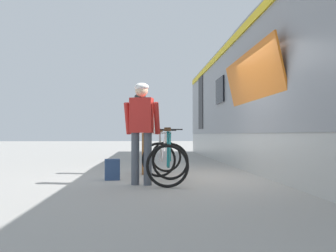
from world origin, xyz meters
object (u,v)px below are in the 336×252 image
Objects in this scene: cyclist_near_in_white at (140,126)px; backpack_on_platform at (112,169)px; train_car at (297,91)px; bicycle_far_teal at (169,161)px; bicycle_near_silver at (163,156)px; cyclist_far_in_red at (142,124)px.

cyclist_near_in_white is 1.36m from backpack_on_platform.
train_car reaches higher than bicycle_far_teal.
cyclist_near_in_white reaches higher than bicycle_near_silver.
bicycle_far_teal is at bearing -70.62° from cyclist_near_in_white.
bicycle_far_teal is at bearing -88.47° from bicycle_near_silver.
cyclist_far_in_red is 1.78m from bicycle_near_silver.
cyclist_far_in_red is 1.25m from backpack_on_platform.
backpack_on_platform is at bearing 128.23° from cyclist_far_in_red.
bicycle_near_silver is at bearing 91.53° from bicycle_far_teal.
cyclist_near_in_white reaches higher than backpack_on_platform.
cyclist_near_in_white is 1.54× the size of bicycle_far_teal.
bicycle_near_silver is 1.36m from backpack_on_platform.
train_car reaches higher than cyclist_near_in_white.
bicycle_near_silver is at bearing 32.23° from backpack_on_platform.
cyclist_far_in_red is 1.48× the size of bicycle_near_silver.
backpack_on_platform is at bearing -138.81° from bicycle_near_silver.
cyclist_far_in_red is 0.82m from bicycle_far_teal.
bicycle_far_teal is at bearing -37.95° from backpack_on_platform.
cyclist_far_in_red is (0.04, -1.64, 0.00)m from cyclist_near_in_white.
bicycle_far_teal is 1.21m from backpack_on_platform.
cyclist_far_in_red is at bearing -164.23° from bicycle_far_teal.
train_car is 3.97m from bicycle_near_silver.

